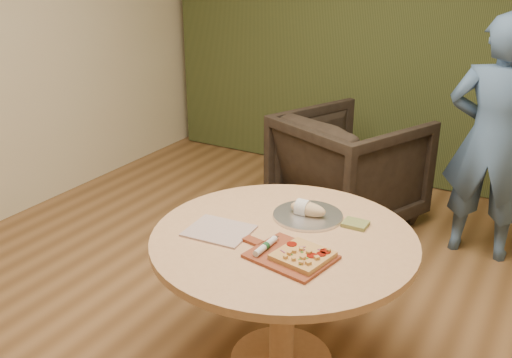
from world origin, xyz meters
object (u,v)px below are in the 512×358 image
at_px(pizza_paddle, 289,256).
at_px(person_standing, 492,140).
at_px(pedestal_table, 283,261).
at_px(bread_roll, 306,209).
at_px(serving_tray, 308,215).
at_px(cutlery_roll, 266,246).
at_px(armchair, 349,163).
at_px(flatbread_pizza, 303,255).

height_order(pizza_paddle, person_standing, person_standing).
distance_m(pedestal_table, bread_roll, 0.31).
height_order(pedestal_table, pizza_paddle, pizza_paddle).
distance_m(serving_tray, person_standing, 1.64).
relative_size(cutlery_roll, armchair, 0.21).
height_order(flatbread_pizza, bread_roll, bread_roll).
distance_m(flatbread_pizza, armchair, 2.03).
xyz_separation_m(armchair, person_standing, (1.00, -0.02, 0.36)).
bearing_deg(armchair, serving_tray, 126.07).
distance_m(flatbread_pizza, bread_roll, 0.45).
relative_size(cutlery_roll, person_standing, 0.12).
bearing_deg(cutlery_roll, bread_roll, 91.31).
bearing_deg(flatbread_pizza, pizza_paddle, -178.30).
distance_m(pizza_paddle, flatbread_pizza, 0.07).
bearing_deg(armchair, pedestal_table, 123.95).
relative_size(flatbread_pizza, person_standing, 0.15).
distance_m(pizza_paddle, person_standing, 2.00).
bearing_deg(pedestal_table, armchair, 101.03).
bearing_deg(pizza_paddle, flatbread_pizza, 11.91).
xyz_separation_m(pedestal_table, bread_roll, (0.00, 0.24, 0.18)).
xyz_separation_m(pedestal_table, person_standing, (0.65, 1.75, 0.23)).
distance_m(pizza_paddle, cutlery_roll, 0.12).
bearing_deg(serving_tray, pedestal_table, -92.69).
xyz_separation_m(pizza_paddle, cutlery_roll, (-0.11, -0.01, 0.02)).
bearing_deg(bread_roll, serving_tray, 0.00).
xyz_separation_m(serving_tray, bread_roll, (-0.01, 0.00, 0.04)).
height_order(pedestal_table, person_standing, person_standing).
bearing_deg(pedestal_table, bread_roll, 89.39).
bearing_deg(person_standing, armchair, -3.80).
bearing_deg(person_standing, pizza_paddle, 71.65).
distance_m(serving_tray, armchair, 1.59).
relative_size(pedestal_table, bread_roll, 6.61).
xyz_separation_m(flatbread_pizza, armchair, (-0.53, 1.94, -0.30)).
distance_m(flatbread_pizza, person_standing, 1.98).
relative_size(flatbread_pizza, cutlery_roll, 1.29).
distance_m(armchair, person_standing, 1.06).
xyz_separation_m(pizza_paddle, flatbread_pizza, (0.07, 0.00, 0.02)).
relative_size(pedestal_table, flatbread_pizza, 5.00).
relative_size(serving_tray, person_standing, 0.21).
bearing_deg(pedestal_table, person_standing, 69.59).
bearing_deg(serving_tray, cutlery_roll, -91.50).
bearing_deg(serving_tray, armchair, 103.15).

